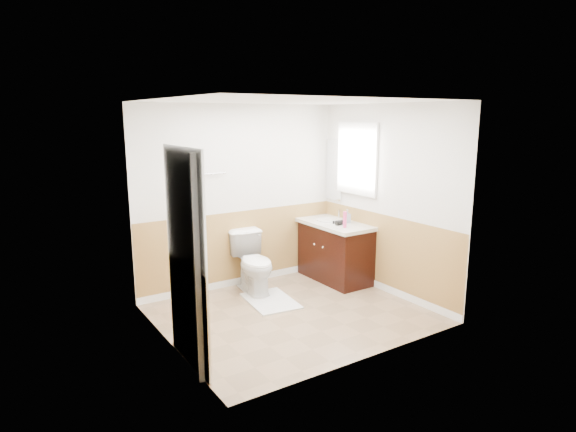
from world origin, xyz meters
TOP-DOWN VIEW (x-y plane):
  - floor at (0.00, 0.00)m, footprint 3.00×3.00m
  - ceiling at (0.00, 0.00)m, footprint 3.00×3.00m
  - wall_back at (0.00, 1.30)m, footprint 3.00×0.00m
  - wall_front at (0.00, -1.30)m, footprint 3.00×0.00m
  - wall_left at (-1.50, 0.00)m, footprint 0.00×3.00m
  - wall_right at (1.50, 0.00)m, footprint 0.00×3.00m
  - wainscot_back at (0.00, 1.29)m, footprint 3.00×0.00m
  - wainscot_front at (0.00, -1.29)m, footprint 3.00×0.00m
  - wainscot_left at (-1.49, 0.00)m, footprint 0.00×2.60m
  - wainscot_right at (1.49, 0.00)m, footprint 0.00×2.60m
  - toilet at (-0.02, 0.91)m, footprint 0.55×0.85m
  - bath_mat at (-0.02, 0.48)m, footprint 0.64×0.86m
  - vanity_cabinet at (1.21, 0.71)m, footprint 0.55×1.10m
  - vanity_knob_left at (0.91, 0.61)m, footprint 0.03×0.03m
  - vanity_knob_right at (0.91, 0.81)m, footprint 0.03×0.03m
  - countertop at (1.20, 0.71)m, footprint 0.60×1.15m
  - sink_basin at (1.21, 0.86)m, footprint 0.36×0.36m
  - faucet at (1.39, 0.86)m, footprint 0.02×0.02m
  - lotion_bottle at (1.11, 0.39)m, footprint 0.05×0.05m
  - soap_dispenser at (1.33, 0.61)m, footprint 0.11×0.11m
  - hair_dryer_body at (1.16, 0.55)m, footprint 0.14×0.07m
  - hair_dryer_handle at (1.13, 0.66)m, footprint 0.03×0.03m
  - mirror_panel at (1.48, 1.10)m, footprint 0.02×0.35m
  - window_frame at (1.47, 0.59)m, footprint 0.04×0.80m
  - window_glass at (1.49, 0.59)m, footprint 0.01×0.70m
  - door at (-1.40, -0.45)m, footprint 0.29×0.78m
  - door_frame at (-1.48, -0.45)m, footprint 0.02×0.92m
  - door_knob at (-1.34, -0.12)m, footprint 0.06×0.06m
  - towel_bar at (-0.55, 1.25)m, footprint 0.62×0.02m
  - tp_holder_bar at (-0.10, 1.23)m, footprint 0.14×0.02m
  - tp_roll at (-0.10, 1.23)m, footprint 0.10×0.11m
  - tp_sheet at (-0.10, 1.23)m, footprint 0.10×0.01m

SIDE VIEW (x-z plane):
  - floor at x=0.00m, z-range 0.00..0.00m
  - bath_mat at x=-0.02m, z-range 0.00..0.02m
  - vanity_cabinet at x=1.21m, z-range 0.00..0.80m
  - toilet at x=-0.02m, z-range 0.00..0.81m
  - wainscot_back at x=0.00m, z-range -1.00..2.00m
  - wainscot_front at x=0.00m, z-range -1.00..2.00m
  - wainscot_left at x=-1.49m, z-range -0.80..1.80m
  - wainscot_right at x=1.49m, z-range -0.80..1.80m
  - vanity_knob_left at x=0.91m, z-range 0.53..0.57m
  - vanity_knob_right at x=0.91m, z-range 0.53..0.57m
  - tp_sheet at x=-0.10m, z-range 0.51..0.67m
  - tp_holder_bar at x=-0.10m, z-range 0.69..0.71m
  - tp_roll at x=-0.10m, z-range 0.64..0.76m
  - countertop at x=1.20m, z-range 0.80..0.85m
  - hair_dryer_handle at x=1.13m, z-range 0.82..0.89m
  - sink_basin at x=1.21m, z-range 0.85..0.87m
  - hair_dryer_body at x=1.16m, z-range 0.85..0.92m
  - faucet at x=1.39m, z-range 0.85..0.99m
  - soap_dispenser at x=1.33m, z-range 0.85..1.04m
  - door_knob at x=-1.34m, z-range 0.92..0.98m
  - lotion_bottle at x=1.11m, z-range 0.85..1.07m
  - door at x=-1.40m, z-range 0.00..2.04m
  - door_frame at x=-1.48m, z-range -0.02..2.08m
  - wall_back at x=0.00m, z-range -0.25..2.75m
  - wall_front at x=0.00m, z-range -0.25..2.75m
  - wall_left at x=-1.50m, z-range -0.25..2.75m
  - wall_right at x=1.50m, z-range -0.25..2.75m
  - mirror_panel at x=1.48m, z-range 1.10..2.00m
  - towel_bar at x=-0.55m, z-range 1.59..1.61m
  - window_frame at x=1.47m, z-range 1.25..2.25m
  - window_glass at x=1.49m, z-range 1.30..2.20m
  - ceiling at x=0.00m, z-range 2.50..2.50m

